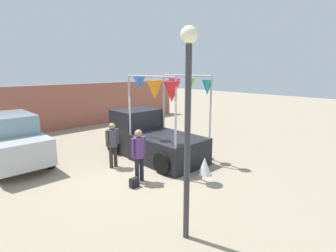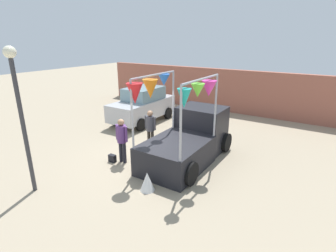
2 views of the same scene
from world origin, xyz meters
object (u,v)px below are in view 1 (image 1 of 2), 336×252
Objects in this scene: person_vendor at (113,141)px; street_lamp at (188,109)px; parked_car at (11,140)px; handbag at (134,183)px; vendor_truck at (151,135)px; person_customer at (139,151)px; folded_kite_bundle_white at (205,166)px.

street_lamp is at bearing -103.19° from person_vendor.
street_lamp is (-1.06, -4.51, 1.75)m from person_vendor.
handbag is (2.10, -4.58, -0.80)m from parked_car.
vendor_truck reaches higher than person_customer.
street_lamp reaches higher than person_vendor.
parked_car reaches higher than folded_kite_bundle_white.
vendor_truck is at bearing -32.14° from parked_car.
person_customer is 0.96m from handbag.
handbag is 0.47× the size of folded_kite_bundle_white.
street_lamp is 7.02× the size of folded_kite_bundle_white.
parked_car is at bearing 101.50° from street_lamp.
vendor_truck is 1.01× the size of parked_car.
person_customer is 1.03× the size of person_vendor.
parked_car is at bearing 128.86° from folded_kite_bundle_white.
person_customer is 3.49m from street_lamp.
person_vendor is (0.08, 1.63, -0.03)m from person_customer.
person_vendor is 2.06m from handbag.
street_lamp reaches higher than parked_car.
parked_car is 2.39× the size of person_customer.
folded_kite_bundle_white is at bearing -28.56° from person_customer.
parked_car is (-4.34, 2.72, 0.05)m from vendor_truck.
vendor_truck reaches higher than person_vendor.
street_lamp is 4.19m from folded_kite_bundle_white.
person_vendor is at bearing 76.85° from handbag.
handbag is (-0.43, -1.83, -0.84)m from person_vendor.
street_lamp is (-0.98, -2.88, 1.71)m from person_customer.
street_lamp reaches higher than handbag.
vendor_truck is 1.80m from person_vendor.
handbag is (-2.23, -1.86, -0.75)m from vendor_truck.
folded_kite_bundle_white is (4.37, -5.42, -0.64)m from parked_car.
person_customer is at bearing -92.74° from person_vendor.
parked_car is 7.62m from street_lamp.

